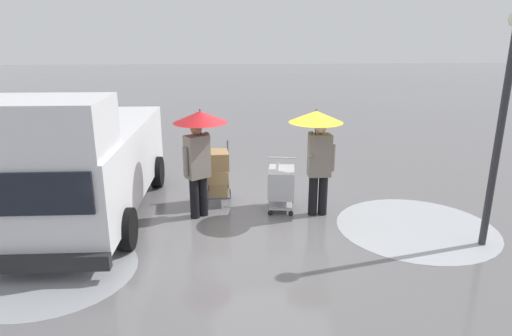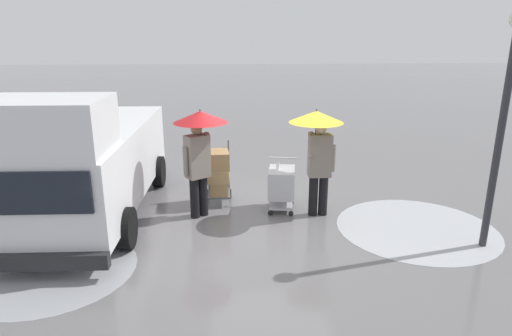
% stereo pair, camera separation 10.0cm
% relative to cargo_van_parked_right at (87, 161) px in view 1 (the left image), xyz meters
% --- Properties ---
extents(ground_plane, '(90.00, 90.00, 0.00)m').
position_rel_cargo_van_parked_right_xyz_m(ground_plane, '(-3.53, 0.17, -1.18)').
color(ground_plane, slate).
extents(slush_patch_near_cluster, '(2.63, 2.63, 0.01)m').
position_rel_cargo_van_parked_right_xyz_m(slush_patch_near_cluster, '(0.09, 2.07, -1.18)').
color(slush_patch_near_cluster, '#999BA0').
rests_on(slush_patch_near_cluster, ground).
extents(slush_patch_under_van, '(2.96, 2.96, 0.01)m').
position_rel_cargo_van_parked_right_xyz_m(slush_patch_under_van, '(-6.20, 0.90, -1.18)').
color(slush_patch_under_van, '#ADAFB5').
rests_on(slush_patch_under_van, ground).
extents(cargo_van_parked_right, '(2.28, 5.38, 2.60)m').
position_rel_cargo_van_parked_right_xyz_m(cargo_van_parked_right, '(0.00, 0.00, 0.00)').
color(cargo_van_parked_right, white).
rests_on(cargo_van_parked_right, ground).
extents(shopping_cart_vendor, '(0.67, 0.89, 1.04)m').
position_rel_cargo_van_parked_right_xyz_m(shopping_cart_vendor, '(-3.77, -0.16, -0.61)').
color(shopping_cart_vendor, '#B2B2B7').
rests_on(shopping_cart_vendor, ground).
extents(hand_dolly_boxes, '(0.53, 0.71, 1.32)m').
position_rel_cargo_van_parked_right_xyz_m(hand_dolly_boxes, '(-2.48, -0.64, -0.50)').
color(hand_dolly_boxes, '#515156').
rests_on(hand_dolly_boxes, ground).
extents(pedestrian_pink_side, '(1.04, 1.04, 2.15)m').
position_rel_cargo_van_parked_right_xyz_m(pedestrian_pink_side, '(-4.42, 0.13, 0.41)').
color(pedestrian_pink_side, black).
rests_on(pedestrian_pink_side, ground).
extents(pedestrian_black_side, '(1.04, 1.04, 2.15)m').
position_rel_cargo_van_parked_right_xyz_m(pedestrian_black_side, '(-2.14, 0.03, 0.41)').
color(pedestrian_black_side, black).
rests_on(pedestrian_black_side, ground).
extents(street_lamp, '(0.28, 0.28, 3.86)m').
position_rel_cargo_van_parked_right_xyz_m(street_lamp, '(-7.06, 1.66, 1.19)').
color(street_lamp, '#2D2D33').
rests_on(street_lamp, ground).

